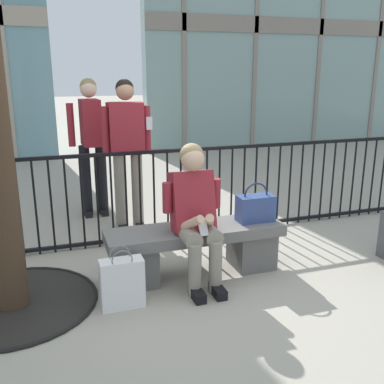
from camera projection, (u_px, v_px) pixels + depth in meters
The scene contains 8 objects.
ground_plane at pixel (195, 273), 4.02m from camera, with size 60.00×60.00×0.00m, color #A8A091.
stone_bench at pixel (196, 246), 3.94m from camera, with size 1.60×0.44×0.45m.
seated_person_with_phone at pixel (195, 211), 3.71m from camera, with size 0.52×0.66×1.21m.
handbag_on_bench at pixel (255, 208), 4.03m from camera, with size 0.34×0.18×0.37m.
shopping_bag at pixel (122, 283), 3.41m from camera, with size 0.34×0.15×0.49m.
bystander_at_railing at pixel (91, 137), 5.42m from camera, with size 0.55×0.39×1.71m.
bystander_further_back at pixel (127, 143), 4.95m from camera, with size 0.55×0.27×1.71m.
plaza_railing at pixel (168, 194), 4.72m from camera, with size 9.63×0.04×1.00m.
Camera 1 is at (-1.20, -3.47, 1.79)m, focal length 40.98 mm.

